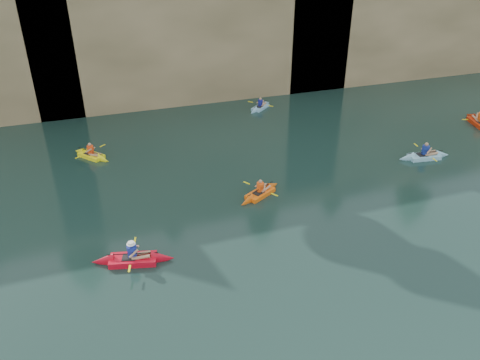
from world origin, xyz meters
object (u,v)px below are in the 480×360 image
object	(u,v)px
kayaker_red_far	(480,123)
kayaker_orange	(260,193)
kayaker_ltblue_near	(424,156)
main_kayaker	(133,259)

from	to	relation	value
kayaker_red_far	kayaker_orange	bearing A→B (deg)	117.99
kayaker_ltblue_near	kayaker_orange	bearing A→B (deg)	-167.63
main_kayaker	kayaker_orange	world-z (taller)	main_kayaker
kayaker_orange	kayaker_red_far	world-z (taller)	kayaker_red_far
kayaker_orange	kayaker_ltblue_near	size ratio (longest dim) A/B	0.88
main_kayaker	kayaker_red_far	distance (m)	25.65
kayaker_ltblue_near	kayaker_red_far	xyz separation A→B (m)	(7.03, 3.13, 0.01)
kayaker_orange	kayaker_red_far	size ratio (longest dim) A/B	0.77
kayaker_orange	kayaker_ltblue_near	world-z (taller)	kayaker_ltblue_near
kayaker_orange	kayaker_ltblue_near	bearing A→B (deg)	-25.37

